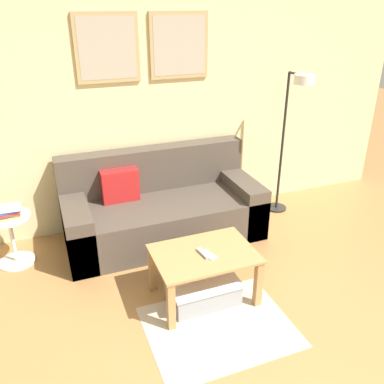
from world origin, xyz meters
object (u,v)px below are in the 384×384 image
object	(u,v)px
remote_control	(203,253)
book_stack	(9,212)
floor_lamp	(294,120)
storage_bin	(203,290)
side_table	(12,235)
coffee_table	(204,262)
couch	(162,209)
cell_phone	(208,255)

from	to	relation	value
remote_control	book_stack	bearing A→B (deg)	133.64
floor_lamp	storage_bin	bearing A→B (deg)	-144.18
side_table	book_stack	bearing A→B (deg)	-34.01
remote_control	coffee_table	bearing A→B (deg)	39.15
book_stack	side_table	bearing A→B (deg)	145.99
floor_lamp	remote_control	distance (m)	1.87
couch	book_stack	distance (m)	1.42
floor_lamp	remote_control	world-z (taller)	floor_lamp
book_stack	storage_bin	bearing A→B (deg)	-38.56
side_table	floor_lamp	bearing A→B (deg)	-1.79
coffee_table	remote_control	bearing A→B (deg)	-132.22
coffee_table	floor_lamp	size ratio (longest dim) A/B	0.51
couch	storage_bin	distance (m)	1.13
cell_phone	book_stack	bearing A→B (deg)	121.56
floor_lamp	side_table	xyz separation A→B (m)	(-2.85, 0.09, -0.82)
couch	remote_control	distance (m)	1.10
book_stack	couch	bearing A→B (deg)	-0.10
coffee_table	cell_phone	xyz separation A→B (m)	(0.02, -0.04, 0.09)
floor_lamp	book_stack	distance (m)	2.89
side_table	cell_phone	size ratio (longest dim) A/B	3.45
storage_bin	remote_control	bearing A→B (deg)	67.14
side_table	book_stack	world-z (taller)	book_stack
book_stack	cell_phone	world-z (taller)	book_stack
storage_bin	book_stack	xyz separation A→B (m)	(-1.40, 1.11, 0.44)
storage_bin	remote_control	distance (m)	0.34
coffee_table	book_stack	xyz separation A→B (m)	(-1.43, 1.07, 0.20)
book_stack	remote_control	distance (m)	1.78
couch	floor_lamp	size ratio (longest dim) A/B	1.23
floor_lamp	remote_control	xyz separation A→B (m)	(-1.43, -1.01, -0.67)
floor_lamp	cell_phone	xyz separation A→B (m)	(-1.39, -1.04, -0.68)
coffee_table	floor_lamp	xyz separation A→B (m)	(1.41, 0.99, 0.77)
cell_phone	couch	bearing A→B (deg)	71.30
coffee_table	book_stack	size ratio (longest dim) A/B	3.43
floor_lamp	side_table	size ratio (longest dim) A/B	3.27
storage_bin	remote_control	world-z (taller)	remote_control
couch	book_stack	world-z (taller)	couch
couch	side_table	xyz separation A→B (m)	(-1.42, 0.01, -0.00)
couch	coffee_table	size ratio (longest dim) A/B	2.44
side_table	cell_phone	xyz separation A→B (m)	(1.46, -1.13, 0.14)
remote_control	cell_phone	bearing A→B (deg)	-47.34
coffee_table	side_table	distance (m)	1.80
couch	storage_bin	xyz separation A→B (m)	(-0.00, -1.11, -0.19)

